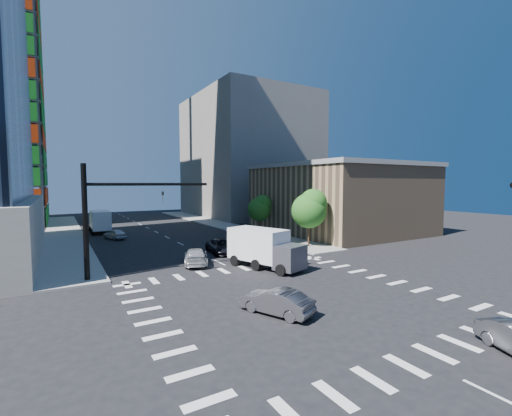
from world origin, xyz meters
TOP-DOWN VIEW (x-y plane):
  - ground at (0.00, 0.00)m, footprint 160.00×160.00m
  - road_markings at (0.00, 0.00)m, footprint 20.00×20.00m
  - sidewalk_ne at (12.50, 40.00)m, footprint 5.00×60.00m
  - sidewalk_nw at (-12.50, 40.00)m, footprint 5.00×60.00m
  - commercial_building at (25.00, 22.00)m, footprint 20.50×22.50m
  - bg_building_ne at (27.00, 55.00)m, footprint 24.00×30.00m
  - signal_mast_nw at (-10.00, 11.50)m, footprint 10.20×0.40m
  - tree_south at (12.63, 13.90)m, footprint 4.16×4.16m
  - tree_north at (12.93, 25.90)m, footprint 3.54×3.52m
  - car_nb_far at (2.04, 16.03)m, footprint 3.23×5.73m
  - car_sb_near at (-2.20, 12.63)m, footprint 3.67×5.57m
  - car_sb_mid at (-6.59, 32.05)m, footprint 2.92×4.35m
  - car_sb_cross at (-2.50, -1.48)m, footprint 3.25×4.72m
  - box_truck_near at (2.79, 7.89)m, footprint 4.77×7.19m
  - box_truck_far at (-7.65, 40.08)m, footprint 2.80×6.54m

SIDE VIEW (x-z plane):
  - ground at x=0.00m, z-range 0.00..0.00m
  - road_markings at x=0.00m, z-range 0.00..0.01m
  - sidewalk_ne at x=12.50m, z-range 0.00..0.15m
  - sidewalk_nw at x=-12.50m, z-range 0.00..0.15m
  - car_sb_mid at x=-6.59m, z-range 0.00..1.37m
  - car_sb_cross at x=-2.50m, z-range 0.00..1.47m
  - car_sb_near at x=-2.20m, z-range 0.00..1.50m
  - car_nb_far at x=2.04m, z-range 0.00..1.51m
  - box_truck_far at x=-7.65m, z-range -0.20..3.23m
  - box_truck_near at x=2.79m, z-range -0.20..3.28m
  - tree_north at x=12.93m, z-range 1.10..6.88m
  - tree_south at x=12.63m, z-range 1.27..8.10m
  - commercial_building at x=25.00m, z-range 0.01..10.61m
  - signal_mast_nw at x=-10.00m, z-range 0.99..9.99m
  - bg_building_ne at x=27.00m, z-range 0.00..28.00m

